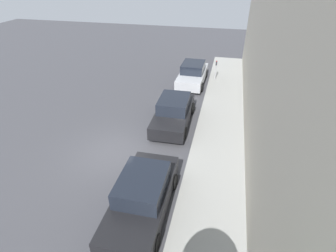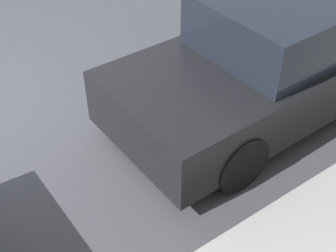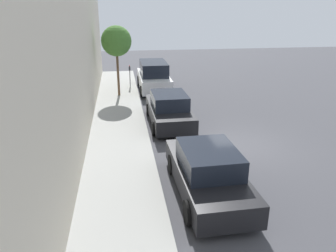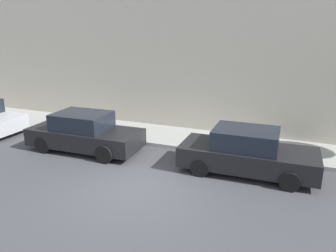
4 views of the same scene
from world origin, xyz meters
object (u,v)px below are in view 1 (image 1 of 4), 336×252
parked_sedan_third (174,112)px  parked_sedan_fourth (193,74)px  parking_meter_far (216,68)px  parked_sedan_second (142,196)px

parked_sedan_third → parked_sedan_fourth: same height
parked_sedan_third → parking_meter_far: (1.81, 6.86, 0.33)m
parked_sedan_second → parked_sedan_fourth: (-0.07, 12.45, -0.00)m
parking_meter_far → parked_sedan_second: bearing=-96.9°
parked_sedan_second → parking_meter_far: parking_meter_far is taller
parked_sedan_fourth → parking_meter_far: size_ratio=3.09×
parked_sedan_second → parking_meter_far: (1.59, 13.19, 0.32)m
parked_sedan_second → parked_sedan_fourth: 12.45m
parked_sedan_second → parked_sedan_third: same height
parked_sedan_second → parked_sedan_third: size_ratio=1.00×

